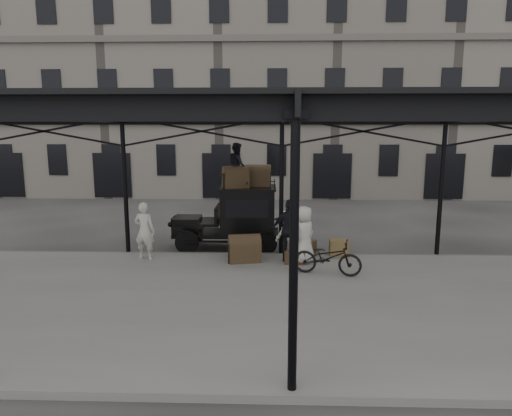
% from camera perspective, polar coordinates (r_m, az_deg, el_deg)
% --- Properties ---
extents(ground, '(120.00, 120.00, 0.00)m').
position_cam_1_polar(ground, '(13.02, 3.31, -8.65)').
color(ground, '#383533').
rests_on(ground, ground).
extents(platform, '(28.00, 8.00, 0.15)m').
position_cam_1_polar(platform, '(11.12, 3.57, -11.59)').
color(platform, slate).
rests_on(platform, ground).
extents(canopy, '(22.50, 9.00, 4.74)m').
position_cam_1_polar(canopy, '(10.62, 3.80, 12.32)').
color(canopy, black).
rests_on(canopy, ground).
extents(building_frontage, '(64.00, 8.00, 14.00)m').
position_cam_1_polar(building_frontage, '(30.46, 2.56, 15.39)').
color(building_frontage, slate).
rests_on(building_frontage, ground).
extents(taxi, '(3.65, 1.55, 2.18)m').
position_cam_1_polar(taxi, '(15.66, -2.17, -0.87)').
color(taxi, black).
rests_on(taxi, ground).
extents(porter_left, '(0.72, 0.55, 1.79)m').
position_cam_1_polar(porter_left, '(14.40, -13.76, -2.78)').
color(porter_left, beige).
rests_on(porter_left, platform).
extents(porter_midleft, '(1.02, 0.99, 1.66)m').
position_cam_1_polar(porter_midleft, '(14.00, 4.50, -3.15)').
color(porter_midleft, silver).
rests_on(porter_midleft, platform).
extents(porter_centre, '(0.99, 0.98, 1.73)m').
position_cam_1_polar(porter_centre, '(13.68, 6.03, -3.34)').
color(porter_centre, beige).
rests_on(porter_centre, platform).
extents(porter_official, '(1.19, 0.70, 1.91)m').
position_cam_1_polar(porter_official, '(13.78, 4.28, -2.83)').
color(porter_official, black).
rests_on(porter_official, platform).
extents(porter_right, '(1.20, 0.83, 1.71)m').
position_cam_1_polar(porter_right, '(13.95, 4.69, -3.11)').
color(porter_right, silver).
rests_on(porter_right, platform).
extents(bicycle, '(1.98, 1.10, 0.99)m').
position_cam_1_polar(bicycle, '(12.79, 8.91, -6.09)').
color(bicycle, black).
rests_on(bicycle, platform).
extents(porter_roof, '(0.72, 0.84, 1.49)m').
position_cam_1_polar(porter_roof, '(15.33, -2.35, 5.39)').
color(porter_roof, black).
rests_on(porter_roof, taxi).
extents(steamer_trunk_roof_near, '(0.95, 0.75, 0.61)m').
position_cam_1_polar(steamer_trunk_roof_near, '(15.23, -2.57, 3.69)').
color(steamer_trunk_roof_near, '#4A3722').
rests_on(steamer_trunk_roof_near, taxi).
extents(steamer_trunk_roof_far, '(0.87, 0.56, 0.62)m').
position_cam_1_polar(steamer_trunk_roof_far, '(15.64, 0.30, 3.88)').
color(steamer_trunk_roof_far, '#4A3722').
rests_on(steamer_trunk_roof_far, taxi).
extents(steamer_trunk_platform, '(1.05, 0.76, 0.70)m').
position_cam_1_polar(steamer_trunk_platform, '(13.89, -1.45, -5.28)').
color(steamer_trunk_platform, '#4A3722').
rests_on(steamer_trunk_platform, platform).
extents(wicker_hamper, '(0.62, 0.48, 0.50)m').
position_cam_1_polar(wicker_hamper, '(14.79, 10.36, -4.89)').
color(wicker_hamper, brown).
rests_on(wicker_hamper, platform).
extents(suitcase_upright, '(0.37, 0.61, 0.45)m').
position_cam_1_polar(suitcase_upright, '(14.64, 6.96, -5.05)').
color(suitcase_upright, '#4A3722').
rests_on(suitcase_upright, platform).
extents(suitcase_flat, '(0.61, 0.18, 0.40)m').
position_cam_1_polar(suitcase_flat, '(13.66, 4.85, -6.23)').
color(suitcase_flat, '#4A3722').
rests_on(suitcase_flat, platform).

